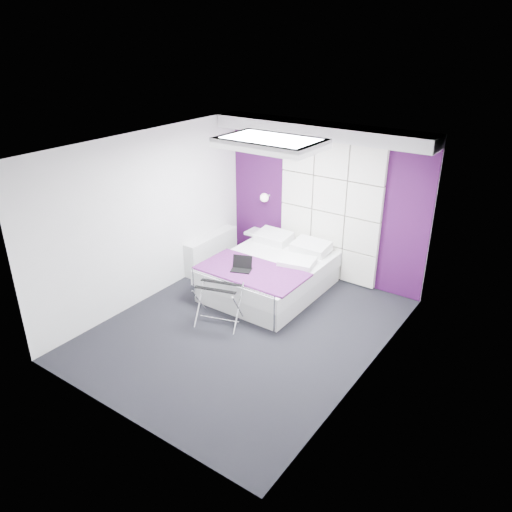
% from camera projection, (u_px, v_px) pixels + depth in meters
% --- Properties ---
extents(floor, '(4.40, 4.40, 0.00)m').
position_uv_depth(floor, '(245.00, 328.00, 7.12)').
color(floor, black).
rests_on(floor, ground).
extents(ceiling, '(4.40, 4.40, 0.00)m').
position_uv_depth(ceiling, '(243.00, 147.00, 6.04)').
color(ceiling, white).
rests_on(ceiling, wall_back).
extents(wall_back, '(3.60, 0.00, 3.60)m').
position_uv_depth(wall_back, '(323.00, 202.00, 8.22)').
color(wall_back, white).
rests_on(wall_back, floor).
extents(wall_left, '(0.00, 4.40, 4.40)m').
position_uv_depth(wall_left, '(148.00, 218.00, 7.52)').
color(wall_left, white).
rests_on(wall_left, floor).
extents(wall_right, '(0.00, 4.40, 4.40)m').
position_uv_depth(wall_right, '(372.00, 281.00, 5.64)').
color(wall_right, white).
rests_on(wall_right, floor).
extents(accent_wall, '(3.58, 0.02, 2.58)m').
position_uv_depth(accent_wall, '(323.00, 202.00, 8.21)').
color(accent_wall, '#3C0E3F').
rests_on(accent_wall, wall_back).
extents(soffit, '(3.58, 0.50, 0.20)m').
position_uv_depth(soffit, '(320.00, 130.00, 7.53)').
color(soffit, silver).
rests_on(soffit, wall_back).
extents(headboard, '(1.80, 0.08, 2.30)m').
position_uv_depth(headboard, '(329.00, 212.00, 8.15)').
color(headboard, silver).
rests_on(headboard, wall_back).
extents(skylight, '(1.36, 0.86, 0.12)m').
position_uv_depth(skylight, '(270.00, 142.00, 6.50)').
color(skylight, white).
rests_on(skylight, ceiling).
extents(wall_lamp, '(0.15, 0.15, 0.15)m').
position_uv_depth(wall_lamp, '(266.00, 197.00, 8.69)').
color(wall_lamp, white).
rests_on(wall_lamp, wall_back).
extents(radiator, '(0.22, 1.20, 0.60)m').
position_uv_depth(radiator, '(211.00, 251.00, 8.85)').
color(radiator, silver).
rests_on(radiator, floor).
extents(bed, '(1.65, 1.98, 0.70)m').
position_uv_depth(bed, '(270.00, 274.00, 8.03)').
color(bed, silver).
rests_on(bed, floor).
extents(nightstand, '(0.43, 0.34, 0.05)m').
position_uv_depth(nightstand, '(259.00, 233.00, 9.01)').
color(nightstand, silver).
rests_on(nightstand, wall_back).
extents(luggage_rack, '(0.62, 0.46, 0.61)m').
position_uv_depth(luggage_rack, '(219.00, 304.00, 7.13)').
color(luggage_rack, silver).
rests_on(luggage_rack, floor).
extents(laptop, '(0.30, 0.21, 0.22)m').
position_uv_depth(laptop, '(243.00, 267.00, 7.56)').
color(laptop, black).
rests_on(laptop, bed).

